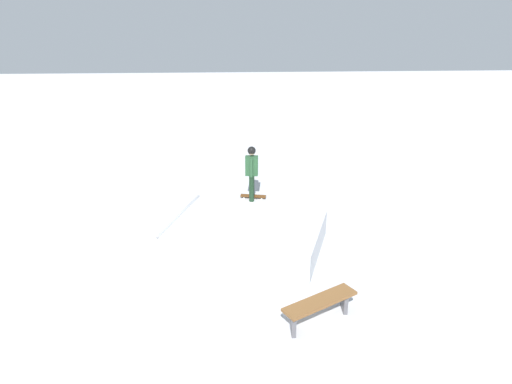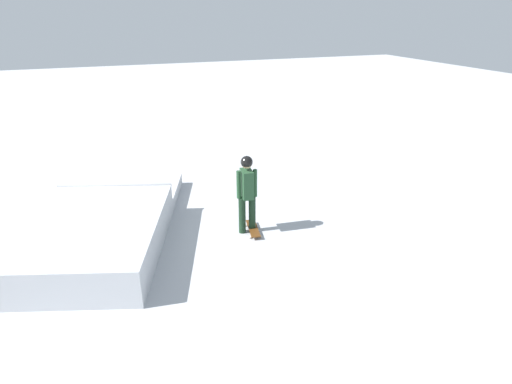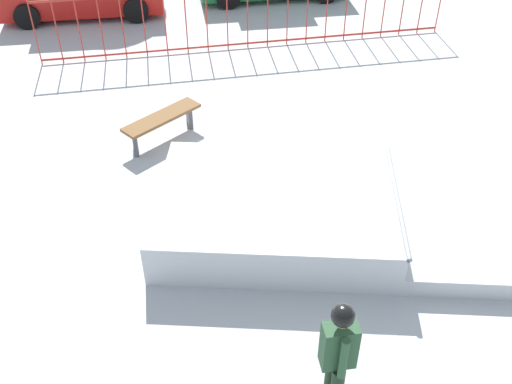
% 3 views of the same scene
% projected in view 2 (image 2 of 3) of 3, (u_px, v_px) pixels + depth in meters
% --- Properties ---
extents(ground_plane, '(60.00, 60.00, 0.00)m').
position_uv_depth(ground_plane, '(81.00, 228.00, 9.49)').
color(ground_plane, '#B7BABF').
extents(skate_ramp, '(5.94, 4.15, 0.74)m').
position_uv_depth(skate_ramp, '(100.00, 227.00, 8.86)').
color(skate_ramp, silver).
rests_on(skate_ramp, ground).
extents(skater, '(0.40, 0.44, 1.73)m').
position_uv_depth(skater, '(247.00, 189.00, 8.95)').
color(skater, black).
rests_on(skater, ground).
extents(skateboard, '(0.82, 0.37, 0.09)m').
position_uv_depth(skateboard, '(253.00, 229.00, 9.32)').
color(skateboard, '#593314').
rests_on(skateboard, ground).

